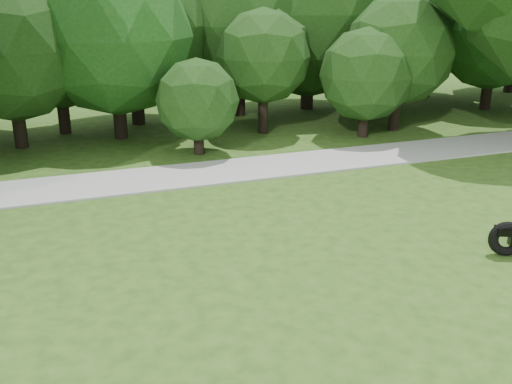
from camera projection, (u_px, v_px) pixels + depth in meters
ground at (405, 296)px, 10.08m from camera, size 100.00×100.00×0.00m
walkway at (254, 168)px, 17.16m from camera, size 60.00×2.20×0.06m
tree_line at (215, 29)px, 22.16m from camera, size 40.46×11.52×7.87m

